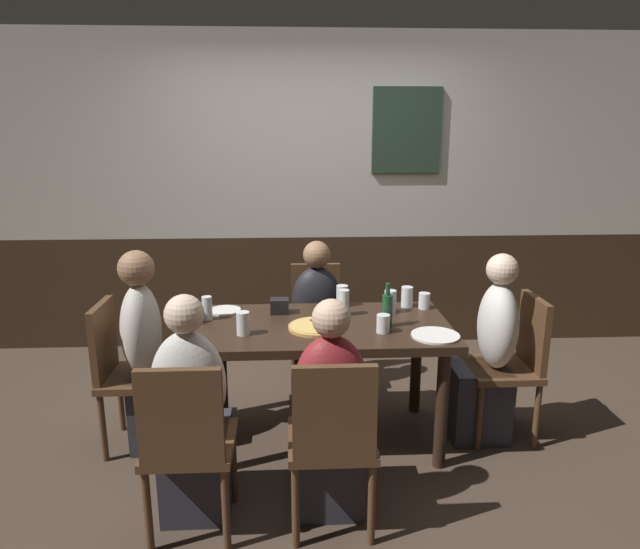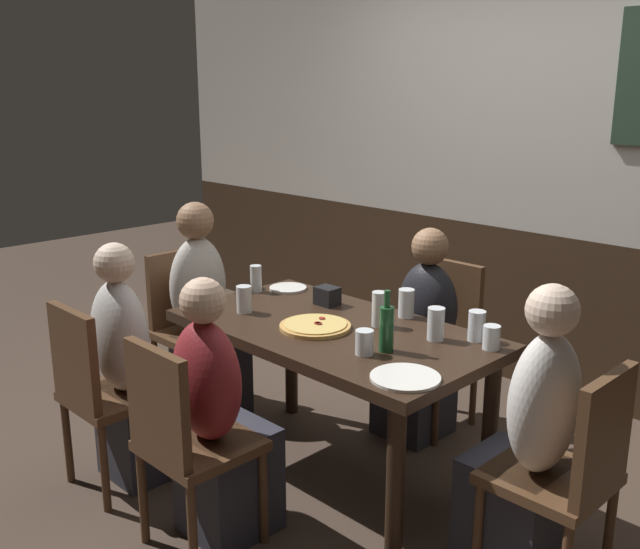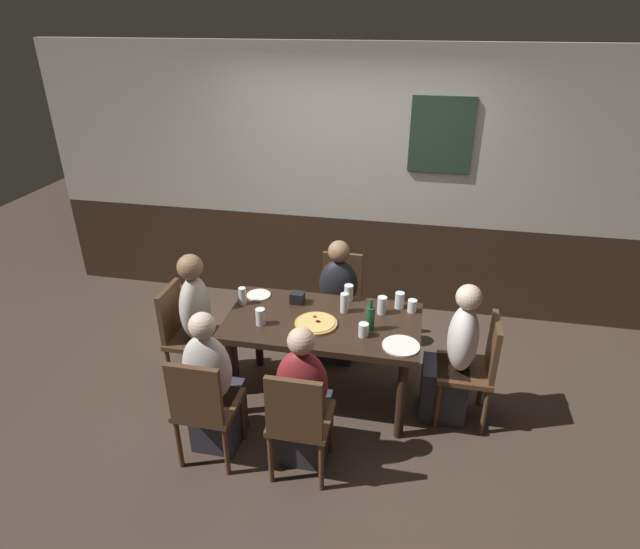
# 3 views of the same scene
# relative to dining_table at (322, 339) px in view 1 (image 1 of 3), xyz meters

# --- Properties ---
(ground_plane) EXTENTS (12.00, 12.00, 0.00)m
(ground_plane) POSITION_rel_dining_table_xyz_m (0.00, 0.00, -0.65)
(ground_plane) COLOR #423328
(wall_back) EXTENTS (6.40, 0.13, 2.60)m
(wall_back) POSITION_rel_dining_table_xyz_m (0.01, 1.65, 0.66)
(wall_back) COLOR #332316
(wall_back) RESTS_ON ground_plane
(dining_table) EXTENTS (1.47, 0.80, 0.74)m
(dining_table) POSITION_rel_dining_table_xyz_m (0.00, 0.00, 0.00)
(dining_table) COLOR black
(dining_table) RESTS_ON ground_plane
(chair_mid_near) EXTENTS (0.40, 0.40, 0.88)m
(chair_mid_near) POSITION_rel_dining_table_xyz_m (0.00, -0.82, -0.15)
(chair_mid_near) COLOR #513521
(chair_mid_near) RESTS_ON ground_plane
(chair_head_east) EXTENTS (0.40, 0.40, 0.88)m
(chair_head_east) POSITION_rel_dining_table_xyz_m (1.15, 0.00, -0.15)
(chair_head_east) COLOR #513521
(chair_head_east) RESTS_ON ground_plane
(chair_mid_far) EXTENTS (0.40, 0.40, 0.88)m
(chair_mid_far) POSITION_rel_dining_table_xyz_m (0.00, 0.82, -0.15)
(chair_mid_far) COLOR #513521
(chair_mid_far) RESTS_ON ground_plane
(chair_left_near) EXTENTS (0.40, 0.40, 0.88)m
(chair_left_near) POSITION_rel_dining_table_xyz_m (-0.65, -0.82, -0.15)
(chair_left_near) COLOR #513521
(chair_left_near) RESTS_ON ground_plane
(chair_head_west) EXTENTS (0.40, 0.40, 0.88)m
(chair_head_west) POSITION_rel_dining_table_xyz_m (-1.15, 0.00, -0.15)
(chair_head_west) COLOR #513521
(chair_head_west) RESTS_ON ground_plane
(person_mid_near) EXTENTS (0.34, 0.37, 1.10)m
(person_mid_near) POSITION_rel_dining_table_xyz_m (0.00, -0.65, -0.19)
(person_mid_near) COLOR #2D2D38
(person_mid_near) RESTS_ON ground_plane
(person_head_east) EXTENTS (0.37, 0.34, 1.14)m
(person_head_east) POSITION_rel_dining_table_xyz_m (0.99, 0.00, -0.17)
(person_head_east) COLOR #2D2D38
(person_head_east) RESTS_ON ground_plane
(person_mid_far) EXTENTS (0.34, 0.37, 1.09)m
(person_mid_far) POSITION_rel_dining_table_xyz_m (-0.00, 0.65, -0.19)
(person_mid_far) COLOR #2D2D38
(person_mid_far) RESTS_ON ground_plane
(person_left_near) EXTENTS (0.34, 0.37, 1.13)m
(person_left_near) POSITION_rel_dining_table_xyz_m (-0.65, -0.65, -0.17)
(person_left_near) COLOR #2D2D38
(person_left_near) RESTS_ON ground_plane
(person_head_west) EXTENTS (0.37, 0.34, 1.19)m
(person_head_west) POSITION_rel_dining_table_xyz_m (-0.99, 0.00, -0.14)
(person_head_west) COLOR #2D2D38
(person_head_west) RESTS_ON ground_plane
(pizza) EXTENTS (0.32, 0.32, 0.03)m
(pizza) POSITION_rel_dining_table_xyz_m (-0.04, -0.08, 0.11)
(pizza) COLOR tan
(pizza) RESTS_ON dining_table
(tumbler_water) EXTENTS (0.07, 0.07, 0.13)m
(tumbler_water) POSITION_rel_dining_table_xyz_m (-0.44, -0.15, 0.15)
(tumbler_water) COLOR silver
(tumbler_water) RESTS_ON dining_table
(pint_glass_stout) EXTENTS (0.07, 0.07, 0.13)m
(pint_glass_stout) POSITION_rel_dining_table_xyz_m (0.14, 0.34, 0.15)
(pint_glass_stout) COLOR silver
(pint_glass_stout) RESTS_ON dining_table
(highball_clear) EXTENTS (0.07, 0.07, 0.14)m
(highball_clear) POSITION_rel_dining_table_xyz_m (0.43, 0.18, 0.15)
(highball_clear) COLOR silver
(highball_clear) RESTS_ON dining_table
(beer_glass_half) EXTENTS (0.07, 0.07, 0.10)m
(beer_glass_half) POSITION_rel_dining_table_xyz_m (0.33, -0.16, 0.14)
(beer_glass_half) COLOR silver
(beer_glass_half) RESTS_ON dining_table
(tumbler_short) EXTENTS (0.06, 0.06, 0.16)m
(tumbler_short) POSITION_rel_dining_table_xyz_m (0.14, 0.15, 0.16)
(tumbler_short) COLOR silver
(tumbler_short) RESTS_ON dining_table
(pint_glass_pale) EXTENTS (0.06, 0.06, 0.14)m
(pint_glass_pale) POSITION_rel_dining_table_xyz_m (-0.67, 0.11, 0.15)
(pint_glass_pale) COLOR silver
(pint_glass_pale) RESTS_ON dining_table
(beer_glass_tall) EXTENTS (0.07, 0.07, 0.10)m
(beer_glass_tall) POSITION_rel_dining_table_xyz_m (0.65, 0.26, 0.14)
(beer_glass_tall) COLOR silver
(beer_glass_tall) RESTS_ON dining_table
(pint_glass_amber) EXTENTS (0.07, 0.07, 0.13)m
(pint_glass_amber) POSITION_rel_dining_table_xyz_m (0.55, 0.30, 0.15)
(pint_glass_amber) COLOR silver
(pint_glass_amber) RESTS_ON dining_table
(beer_bottle_green) EXTENTS (0.06, 0.06, 0.26)m
(beer_bottle_green) POSITION_rel_dining_table_xyz_m (0.36, -0.07, 0.20)
(beer_bottle_green) COLOR #194723
(beer_bottle_green) RESTS_ON dining_table
(plate_white_large) EXTENTS (0.26, 0.26, 0.01)m
(plate_white_large) POSITION_rel_dining_table_xyz_m (0.60, -0.24, 0.10)
(plate_white_large) COLOR white
(plate_white_large) RESTS_ON dining_table
(plate_white_small) EXTENTS (0.20, 0.20, 0.01)m
(plate_white_small) POSITION_rel_dining_table_xyz_m (-0.59, 0.26, 0.10)
(plate_white_small) COLOR white
(plate_white_small) RESTS_ON dining_table
(condiment_caddy) EXTENTS (0.11, 0.09, 0.09)m
(condiment_caddy) POSITION_rel_dining_table_xyz_m (-0.25, 0.21, 0.14)
(condiment_caddy) COLOR black
(condiment_caddy) RESTS_ON dining_table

